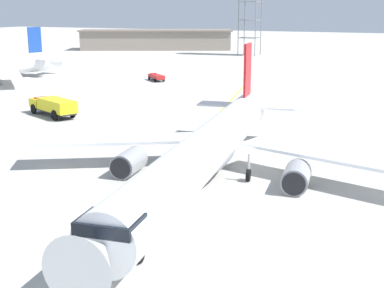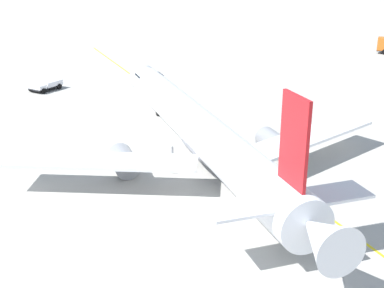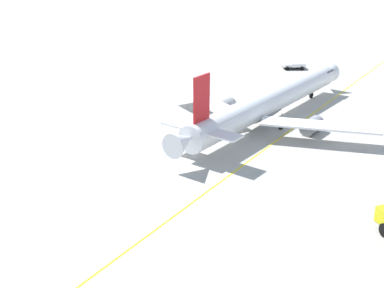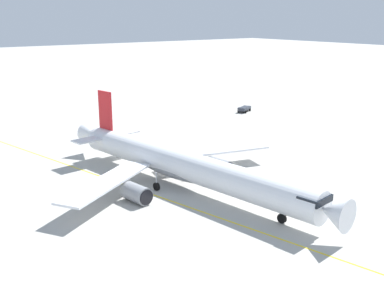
% 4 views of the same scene
% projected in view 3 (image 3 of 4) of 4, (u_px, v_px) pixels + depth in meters
% --- Properties ---
extents(ground_plane, '(600.00, 600.00, 0.00)m').
position_uv_depth(ground_plane, '(239.00, 127.00, 79.97)').
color(ground_plane, '#ADAAA3').
extents(airliner_main, '(46.15, 35.66, 10.91)m').
position_uv_depth(airliner_main, '(267.00, 104.00, 80.92)').
color(airliner_main, white).
rests_on(airliner_main, ground_plane).
extents(pushback_tug_truck, '(5.10, 4.94, 1.30)m').
position_uv_depth(pushback_tug_truck, '(294.00, 65.00, 112.98)').
color(pushback_tug_truck, '#232326').
rests_on(pushback_tug_truck, ground_plane).
extents(taxiway_centreline, '(129.61, 29.11, 0.01)m').
position_uv_depth(taxiway_centreline, '(293.00, 129.00, 79.32)').
color(taxiway_centreline, yellow).
rests_on(taxiway_centreline, ground_plane).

